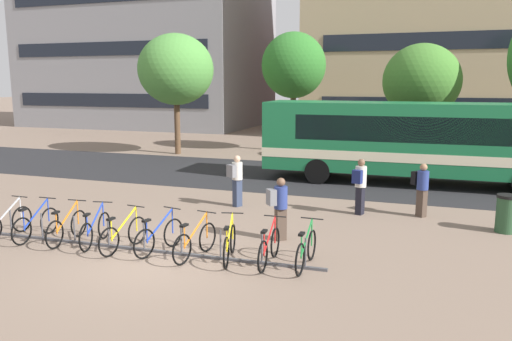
{
  "coord_description": "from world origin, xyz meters",
  "views": [
    {
      "loc": [
        5.75,
        -9.61,
        4.01
      ],
      "look_at": [
        0.62,
        5.14,
        1.25
      ],
      "focal_mm": 35.39,
      "sensor_mm": 36.0,
      "label": 1
    }
  ],
  "objects_px": {
    "parked_bicycle_green_9": "(306,251)",
    "commuter_navy_pack_3": "(360,183)",
    "city_bus": "(416,139)",
    "parked_bicycle_blue_3": "(95,230)",
    "parked_bicycle_silver_0": "(7,223)",
    "street_tree_3": "(422,81)",
    "parked_bicycle_yellow_4": "(124,235)",
    "parked_bicycle_orange_2": "(67,228)",
    "commuter_grey_pack_2": "(236,177)",
    "street_tree_2": "(294,66)",
    "parked_bicycle_yellow_7": "(230,244)",
    "street_tree_0": "(176,70)",
    "commuter_black_pack_0": "(422,186)",
    "parked_bicycle_blue_5": "(159,237)",
    "parked_bicycle_blue_1": "(36,225)",
    "trash_bin": "(506,214)",
    "parked_bicycle_orange_6": "(195,242)",
    "parked_bicycle_red_8": "(269,248)",
    "commuter_grey_pack_1": "(279,205)"
  },
  "relations": [
    {
      "from": "city_bus",
      "to": "parked_bicycle_yellow_7",
      "type": "bearing_deg",
      "value": 69.92
    },
    {
      "from": "parked_bicycle_green_9",
      "to": "commuter_grey_pack_2",
      "type": "relative_size",
      "value": 1.03
    },
    {
      "from": "parked_bicycle_silver_0",
      "to": "street_tree_3",
      "type": "distance_m",
      "value": 19.02
    },
    {
      "from": "parked_bicycle_silver_0",
      "to": "parked_bicycle_yellow_4",
      "type": "height_order",
      "value": "same"
    },
    {
      "from": "parked_bicycle_silver_0",
      "to": "commuter_navy_pack_3",
      "type": "relative_size",
      "value": 1.01
    },
    {
      "from": "parked_bicycle_orange_2",
      "to": "trash_bin",
      "type": "height_order",
      "value": "trash_bin"
    },
    {
      "from": "parked_bicycle_yellow_4",
      "to": "city_bus",
      "type": "bearing_deg",
      "value": -24.12
    },
    {
      "from": "parked_bicycle_blue_5",
      "to": "parked_bicycle_orange_6",
      "type": "relative_size",
      "value": 0.99
    },
    {
      "from": "city_bus",
      "to": "commuter_black_pack_0",
      "type": "height_order",
      "value": "city_bus"
    },
    {
      "from": "parked_bicycle_orange_2",
      "to": "parked_bicycle_blue_5",
      "type": "xyz_separation_m",
      "value": [
        2.58,
        0.09,
        0.0
      ]
    },
    {
      "from": "parked_bicycle_green_9",
      "to": "commuter_navy_pack_3",
      "type": "bearing_deg",
      "value": -4.76
    },
    {
      "from": "parked_bicycle_silver_0",
      "to": "parked_bicycle_orange_2",
      "type": "distance_m",
      "value": 1.78
    },
    {
      "from": "parked_bicycle_green_9",
      "to": "street_tree_0",
      "type": "bearing_deg",
      "value": 37.35
    },
    {
      "from": "parked_bicycle_orange_2",
      "to": "parked_bicycle_green_9",
      "type": "height_order",
      "value": "same"
    },
    {
      "from": "parked_bicycle_yellow_4",
      "to": "street_tree_2",
      "type": "distance_m",
      "value": 18.85
    },
    {
      "from": "commuter_black_pack_0",
      "to": "street_tree_3",
      "type": "distance_m",
      "value": 10.69
    },
    {
      "from": "parked_bicycle_blue_3",
      "to": "parked_bicycle_red_8",
      "type": "relative_size",
      "value": 0.98
    },
    {
      "from": "parked_bicycle_silver_0",
      "to": "street_tree_3",
      "type": "bearing_deg",
      "value": -30.98
    },
    {
      "from": "city_bus",
      "to": "commuter_grey_pack_1",
      "type": "height_order",
      "value": "city_bus"
    },
    {
      "from": "parked_bicycle_blue_1",
      "to": "parked_bicycle_yellow_4",
      "type": "distance_m",
      "value": 2.63
    },
    {
      "from": "commuter_navy_pack_3",
      "to": "street_tree_2",
      "type": "bearing_deg",
      "value": 39.96
    },
    {
      "from": "parked_bicycle_red_8",
      "to": "street_tree_3",
      "type": "relative_size",
      "value": 0.3
    },
    {
      "from": "parked_bicycle_orange_6",
      "to": "street_tree_0",
      "type": "relative_size",
      "value": 0.26
    },
    {
      "from": "city_bus",
      "to": "commuter_grey_pack_2",
      "type": "bearing_deg",
      "value": 46.26
    },
    {
      "from": "parked_bicycle_blue_1",
      "to": "trash_bin",
      "type": "relative_size",
      "value": 1.67
    },
    {
      "from": "commuter_navy_pack_3",
      "to": "parked_bicycle_blue_1",
      "type": "bearing_deg",
      "value": 141.28
    },
    {
      "from": "parked_bicycle_blue_3",
      "to": "city_bus",
      "type": "bearing_deg",
      "value": -46.03
    },
    {
      "from": "parked_bicycle_yellow_7",
      "to": "commuter_grey_pack_2",
      "type": "relative_size",
      "value": 1.01
    },
    {
      "from": "city_bus",
      "to": "parked_bicycle_blue_3",
      "type": "relative_size",
      "value": 7.11
    },
    {
      "from": "parked_bicycle_orange_2",
      "to": "parked_bicycle_yellow_4",
      "type": "height_order",
      "value": "same"
    },
    {
      "from": "street_tree_2",
      "to": "parked_bicycle_blue_5",
      "type": "bearing_deg",
      "value": -84.89
    },
    {
      "from": "city_bus",
      "to": "commuter_grey_pack_2",
      "type": "relative_size",
      "value": 7.2
    },
    {
      "from": "street_tree_3",
      "to": "parked_bicycle_yellow_7",
      "type": "bearing_deg",
      "value": -102.98
    },
    {
      "from": "parked_bicycle_blue_5",
      "to": "commuter_grey_pack_2",
      "type": "distance_m",
      "value": 4.81
    },
    {
      "from": "commuter_navy_pack_3",
      "to": "street_tree_3",
      "type": "distance_m",
      "value": 11.13
    },
    {
      "from": "city_bus",
      "to": "commuter_grey_pack_2",
      "type": "distance_m",
      "value": 7.86
    },
    {
      "from": "parked_bicycle_green_9",
      "to": "street_tree_2",
      "type": "xyz_separation_m",
      "value": [
        -5.15,
        17.98,
        4.52
      ]
    },
    {
      "from": "trash_bin",
      "to": "street_tree_0",
      "type": "height_order",
      "value": "street_tree_0"
    },
    {
      "from": "parked_bicycle_red_8",
      "to": "street_tree_0",
      "type": "relative_size",
      "value": 0.26
    },
    {
      "from": "parked_bicycle_silver_0",
      "to": "street_tree_0",
      "type": "height_order",
      "value": "street_tree_0"
    },
    {
      "from": "city_bus",
      "to": "parked_bicycle_red_8",
      "type": "distance_m",
      "value": 10.86
    },
    {
      "from": "commuter_grey_pack_2",
      "to": "street_tree_2",
      "type": "height_order",
      "value": "street_tree_2"
    },
    {
      "from": "commuter_grey_pack_1",
      "to": "street_tree_2",
      "type": "height_order",
      "value": "street_tree_2"
    },
    {
      "from": "street_tree_0",
      "to": "commuter_black_pack_0",
      "type": "bearing_deg",
      "value": -35.86
    },
    {
      "from": "commuter_grey_pack_2",
      "to": "trash_bin",
      "type": "distance_m",
      "value": 7.89
    },
    {
      "from": "parked_bicycle_yellow_4",
      "to": "street_tree_0",
      "type": "height_order",
      "value": "street_tree_0"
    },
    {
      "from": "city_bus",
      "to": "commuter_navy_pack_3",
      "type": "distance_m",
      "value": 5.68
    },
    {
      "from": "parked_bicycle_orange_6",
      "to": "parked_bicycle_green_9",
      "type": "distance_m",
      "value": 2.56
    },
    {
      "from": "parked_bicycle_silver_0",
      "to": "street_tree_3",
      "type": "height_order",
      "value": "street_tree_3"
    },
    {
      "from": "commuter_navy_pack_3",
      "to": "parked_bicycle_orange_2",
      "type": "bearing_deg",
      "value": 144.72
    }
  ]
}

